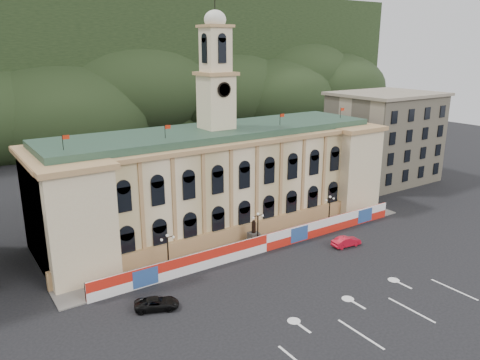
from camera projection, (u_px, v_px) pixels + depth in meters
ground at (345, 297)px, 53.60m from camera, size 260.00×260.00×0.00m
lane_markings at (379, 317)px, 49.61m from camera, size 26.00×10.00×0.02m
hill_ridge at (61, 74)px, 145.66m from camera, size 230.00×80.00×64.00m
city_hall at (218, 177)px, 73.51m from camera, size 56.20×17.60×37.10m
side_building_right at (384, 137)px, 98.78m from camera, size 21.00×17.00×18.60m
hoarding_fence at (266, 243)px, 65.32m from camera, size 50.00×0.44×2.50m
pavement at (255, 244)px, 67.75m from camera, size 56.00×5.50×0.16m
statue at (254, 236)px, 67.65m from camera, size 1.40×1.40×3.72m
lamp_left at (168, 249)px, 58.83m from camera, size 1.96×0.44×5.15m
lamp_center at (258, 226)px, 66.33m from camera, size 1.96×0.44×5.15m
lamp_right at (329, 208)px, 73.83m from camera, size 1.96×0.44×5.15m
red_sedan at (346, 241)px, 67.06m from camera, size 2.54×4.75×1.45m
black_suv at (157, 303)px, 50.99m from camera, size 5.74×6.44×1.34m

